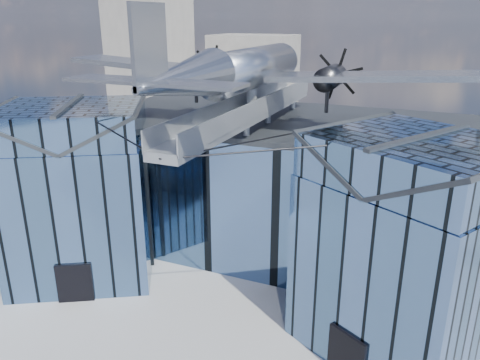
% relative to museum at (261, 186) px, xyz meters
% --- Properties ---
extents(ground_plane, '(120.00, 120.00, 0.00)m').
position_rel_museum_xyz_m(ground_plane, '(-0.00, -5.82, -5.54)').
color(ground_plane, gray).
extents(museum, '(32.88, 24.50, 17.60)m').
position_rel_museum_xyz_m(museum, '(0.00, 0.00, 0.00)').
color(museum, '#476691').
rests_on(museum, ground).
extents(bg_towers, '(77.00, 24.50, 26.00)m').
position_rel_museum_xyz_m(bg_towers, '(1.45, 44.67, 4.47)').
color(bg_towers, slate).
rests_on(bg_towers, ground).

